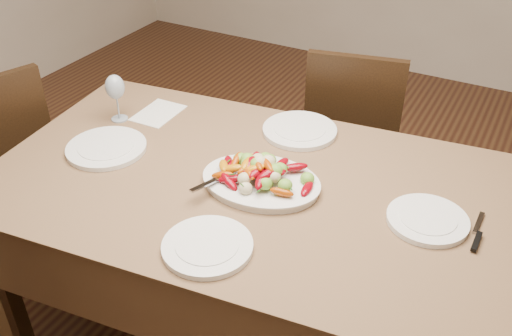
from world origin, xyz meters
The scene contains 12 objects.
dining_table centered at (0.12, 0.16, 0.38)m, with size 1.84×1.04×0.76m, color brown.
chair_far centered at (0.15, 1.10, 0.47)m, with size 0.42×0.42×0.95m, color black, non-canonical shape.
serving_platter centered at (0.15, 0.15, 0.77)m, with size 0.39×0.29×0.02m, color white.
roasted_vegetables centered at (0.15, 0.15, 0.83)m, with size 0.32×0.22×0.09m, color #70020B, non-canonical shape.
serving_spoon centered at (0.09, 0.11, 0.81)m, with size 0.28×0.06×0.03m, color #9EA0A8, non-canonical shape.
plate_left centered at (-0.46, 0.08, 0.77)m, with size 0.29×0.29×0.02m, color white.
plate_right centered at (0.68, 0.23, 0.77)m, with size 0.25×0.25×0.02m, color white.
plate_far centered at (0.11, 0.54, 0.77)m, with size 0.29×0.29×0.02m, color white.
plate_near centered at (0.16, -0.20, 0.77)m, with size 0.27×0.27×0.02m, color white.
wine_glass centered at (-0.57, 0.28, 0.86)m, with size 0.08×0.08×0.20m, color #8C99A5, non-canonical shape.
menu_card centered at (-0.46, 0.40, 0.76)m, with size 0.15×0.21×0.00m, color silver.
table_knife centered at (0.83, 0.24, 0.76)m, with size 0.02×0.20×0.01m, color #9EA0A8, non-canonical shape.
Camera 1 is at (0.87, -1.22, 1.88)m, focal length 40.00 mm.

